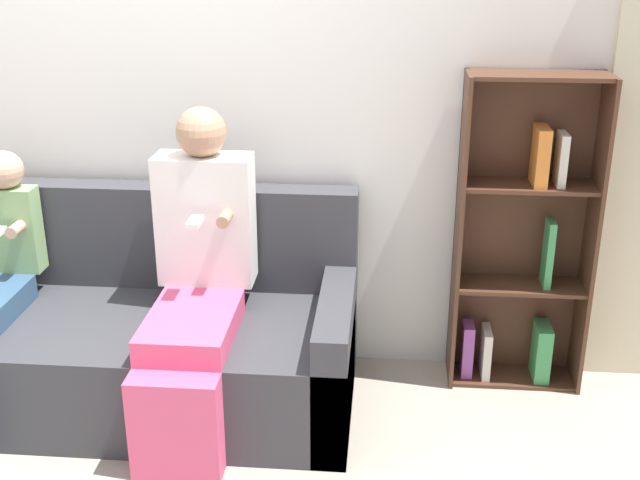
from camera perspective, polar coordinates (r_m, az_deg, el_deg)
name	(u,v)px	position (r m, az deg, el deg)	size (l,w,h in m)	color
ground_plane	(111,469)	(3.41, -14.67, -15.51)	(14.00, 14.00, 0.00)	#9E9384
back_wall	(157,100)	(3.78, -11.54, 9.75)	(10.00, 0.06, 2.55)	silver
couch	(121,339)	(3.72, -13.95, -6.87)	(2.08, 0.87, 0.91)	#38383D
adult_seated	(197,271)	(3.38, -8.75, -2.16)	(0.41, 0.84, 1.32)	#DB4C75
bookshelf	(523,244)	(3.73, 14.24, -0.27)	(0.60, 0.25, 1.45)	#4C2D1E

